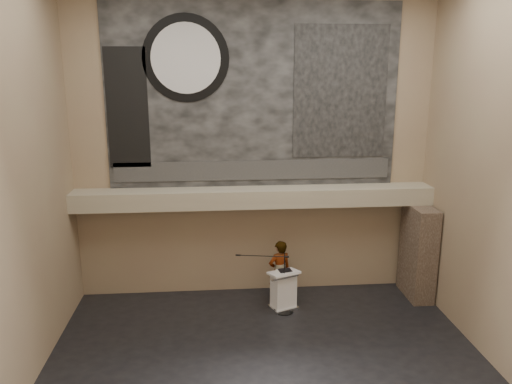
{
  "coord_description": "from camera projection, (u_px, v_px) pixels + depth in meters",
  "views": [
    {
      "loc": [
        -1.12,
        -9.81,
        6.49
      ],
      "look_at": [
        0.0,
        3.2,
        3.2
      ],
      "focal_mm": 35.0,
      "sensor_mm": 36.0,
      "label": 1
    }
  ],
  "objects": [
    {
      "name": "banner_clock_face",
      "position": [
        186.0,
        58.0,
        13.14
      ],
      "size": [
        1.84,
        0.02,
        1.84
      ],
      "primitive_type": "cylinder",
      "rotation": [
        1.57,
        0.0,
        0.0
      ],
      "color": "silver",
      "rests_on": "banner"
    },
    {
      "name": "sprinkler_right",
      "position": [
        322.0,
        206.0,
        14.09
      ],
      "size": [
        0.04,
        0.04,
        0.06
      ],
      "primitive_type": "cylinder",
      "color": "#B2893D",
      "rests_on": "soffit"
    },
    {
      "name": "banner_text_strip",
      "position": [
        254.0,
        170.0,
        14.06
      ],
      "size": [
        7.76,
        0.02,
        0.55
      ],
      "primitive_type": "cube",
      "color": "#2D2D2D",
      "rests_on": "banner"
    },
    {
      "name": "wall_front",
      "position": [
        305.0,
        250.0,
        6.25
      ],
      "size": [
        10.0,
        0.02,
        8.5
      ],
      "primitive_type": "cube",
      "color": "#8E725A",
      "rests_on": "floor"
    },
    {
      "name": "speaker_person",
      "position": [
        280.0,
        272.0,
        13.97
      ],
      "size": [
        0.77,
        0.62,
        1.82
      ],
      "primitive_type": "imported",
      "rotation": [
        0.0,
        0.0,
        3.47
      ],
      "color": "beige",
      "rests_on": "floor"
    },
    {
      "name": "soffit",
      "position": [
        255.0,
        197.0,
        13.91
      ],
      "size": [
        10.0,
        0.8,
        0.5
      ],
      "primitive_type": "cube",
      "color": "gray",
      "rests_on": "wall_back"
    },
    {
      "name": "binder",
      "position": [
        285.0,
        271.0,
        13.52
      ],
      "size": [
        0.37,
        0.32,
        0.04
      ],
      "primitive_type": "cube",
      "rotation": [
        0.0,
        0.0,
        0.17
      ],
      "color": "black",
      "rests_on": "lectern"
    },
    {
      "name": "wall_back",
      "position": [
        254.0,
        149.0,
        13.98
      ],
      "size": [
        10.0,
        0.02,
        8.5
      ],
      "primitive_type": "cube",
      "color": "#8E725A",
      "rests_on": "floor"
    },
    {
      "name": "wall_left",
      "position": [
        14.0,
        185.0,
        9.7
      ],
      "size": [
        0.02,
        8.0,
        8.5
      ],
      "primitive_type": "cube",
      "color": "#8E725A",
      "rests_on": "floor"
    },
    {
      "name": "stone_pier",
      "position": [
        418.0,
        252.0,
        14.25
      ],
      "size": [
        0.6,
        1.4,
        2.7
      ],
      "primitive_type": "cube",
      "color": "#403227",
      "rests_on": "floor"
    },
    {
      "name": "mic_stand",
      "position": [
        282.0,
        302.0,
        13.55
      ],
      "size": [
        1.55,
        0.52,
        1.71
      ],
      "rotation": [
        0.0,
        0.0,
        -0.17
      ],
      "color": "black",
      "rests_on": "floor"
    },
    {
      "name": "banner",
      "position": [
        254.0,
        96.0,
        13.6
      ],
      "size": [
        8.0,
        0.05,
        5.0
      ],
      "primitive_type": "cube",
      "color": "black",
      "rests_on": "wall_back"
    },
    {
      "name": "banner_building_print",
      "position": [
        340.0,
        92.0,
        13.73
      ],
      "size": [
        2.6,
        0.02,
        3.6
      ],
      "primitive_type": "cube",
      "color": "black",
      "rests_on": "banner"
    },
    {
      "name": "floor",
      "position": [
        268.0,
        365.0,
        11.15
      ],
      "size": [
        10.0,
        10.0,
        0.0
      ],
      "primitive_type": "plane",
      "color": "black",
      "rests_on": "ground"
    },
    {
      "name": "banner_clock_rim",
      "position": [
        186.0,
        58.0,
        13.16
      ],
      "size": [
        2.3,
        0.02,
        2.3
      ],
      "primitive_type": "cylinder",
      "rotation": [
        1.57,
        0.0,
        0.0
      ],
      "color": "black",
      "rests_on": "banner"
    },
    {
      "name": "lectern",
      "position": [
        283.0,
        290.0,
        13.64
      ],
      "size": [
        0.93,
        0.81,
        1.14
      ],
      "rotation": [
        0.0,
        0.0,
        0.39
      ],
      "color": "silver",
      "rests_on": "floor"
    },
    {
      "name": "sprinkler_left",
      "position": [
        197.0,
        209.0,
        13.8
      ],
      "size": [
        0.04,
        0.04,
        0.06
      ],
      "primitive_type": "cylinder",
      "color": "#B2893D",
      "rests_on": "soffit"
    },
    {
      "name": "banner_brick_print",
      "position": [
        127.0,
        108.0,
        13.35
      ],
      "size": [
        1.1,
        0.02,
        3.2
      ],
      "primitive_type": "cube",
      "color": "black",
      "rests_on": "banner"
    },
    {
      "name": "wall_right",
      "position": [
        504.0,
        176.0,
        10.53
      ],
      "size": [
        0.02,
        8.0,
        8.5
      ],
      "primitive_type": "cube",
      "color": "#8E725A",
      "rests_on": "floor"
    },
    {
      "name": "papers",
      "position": [
        279.0,
        272.0,
        13.49
      ],
      "size": [
        0.25,
        0.32,
        0.0
      ],
      "primitive_type": "cube",
      "rotation": [
        0.0,
        0.0,
        -0.16
      ],
      "color": "silver",
      "rests_on": "lectern"
    }
  ]
}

